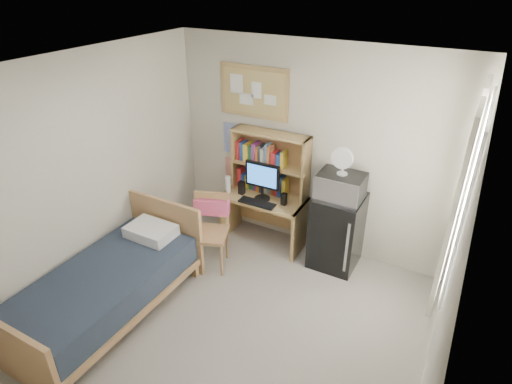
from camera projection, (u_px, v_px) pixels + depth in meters
The scene contains 25 objects.
floor at pixel (220, 346), 4.19m from camera, with size 3.60×4.20×0.02m, color gray.
ceiling at pixel (205, 79), 2.96m from camera, with size 3.60×4.20×0.02m, color silver.
wall_back at pixel (311, 150), 5.19m from camera, with size 3.60×0.04×2.60m, color beige.
wall_left at pixel (67, 187), 4.34m from camera, with size 0.04×4.20×2.60m, color beige.
wall_right at pixel (442, 310), 2.81m from camera, with size 0.04×4.20×2.60m, color beige.
window_unit at pixel (464, 192), 3.61m from camera, with size 0.10×1.40×1.70m, color white.
curtain_left at pixel (454, 213), 3.32m from camera, with size 0.04×0.55×1.70m, color white.
curtain_right at pixel (465, 174), 3.93m from camera, with size 0.04×0.55×1.70m, color white.
bulletin_board at pixel (254, 92), 5.22m from camera, with size 0.94×0.03×0.64m, color tan.
poster_wave at pixel (233, 139), 5.68m from camera, with size 0.30×0.01×0.42m, color #2A3FA8.
poster_japan at pixel (234, 171), 5.90m from camera, with size 0.28×0.01×0.36m, color red.
desk at pixel (264, 219), 5.62m from camera, with size 1.07×0.54×0.67m, color tan.
desk_chair at pixel (209, 233), 5.09m from camera, with size 0.47×0.47×0.93m, color #AC8151.
mini_fridge at pixel (337, 231), 5.14m from camera, with size 0.55×0.55×0.93m, color black.
bed at pixel (107, 293), 4.46m from camera, with size 0.99×1.97×0.54m, color #1A222F.
hutch at pixel (270, 163), 5.38m from camera, with size 1.00×0.26×0.82m, color tan.
monitor at pixel (262, 182), 5.30m from camera, with size 0.46×0.04×0.49m, color black.
keyboard at pixel (257, 203), 5.30m from camera, with size 0.47×0.15×0.02m, color black.
speaker_left at pixel (242, 188), 5.50m from camera, with size 0.07×0.07×0.17m, color black.
speaker_right at pixel (284, 199), 5.25m from camera, with size 0.06×0.06×0.15m, color black.
water_bottle at pixel (228, 184), 5.53m from camera, with size 0.06×0.06×0.22m, color white.
hoodie at pixel (212, 206), 5.14m from camera, with size 0.42×0.13×0.20m, color #E85884.
microwave at pixel (341, 186), 4.84m from camera, with size 0.51×0.39×0.30m, color silver.
desk_fan at pixel (343, 162), 4.70m from camera, with size 0.24×0.24×0.30m, color white.
pillow at pixel (151, 231), 4.88m from camera, with size 0.53×0.37×0.13m, color white.
Camera 1 is at (1.75, -2.44, 3.31)m, focal length 30.00 mm.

